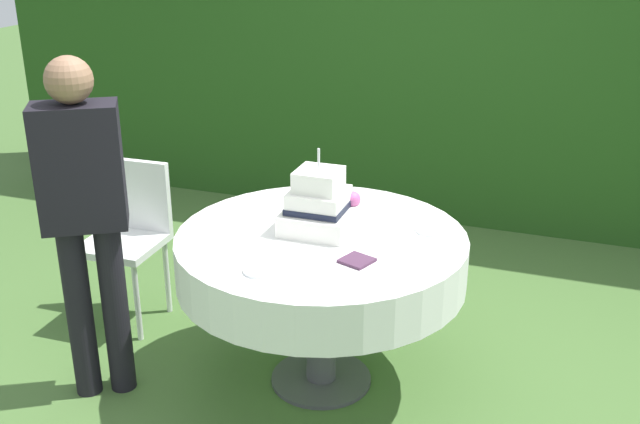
{
  "coord_description": "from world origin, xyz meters",
  "views": [
    {
      "loc": [
        1.06,
        -2.94,
        2.14
      ],
      "look_at": [
        -0.02,
        0.03,
        0.88
      ],
      "focal_mm": 42.23,
      "sensor_mm": 36.0,
      "label": 1
    }
  ],
  "objects_px": {
    "wedding_cake": "(319,206)",
    "garden_chair": "(129,226)",
    "napkin_stack": "(357,260)",
    "cake_table": "(321,258)",
    "standing_person": "(85,210)",
    "serving_plate_near": "(260,271)",
    "serving_plate_far": "(430,230)"
  },
  "relations": [
    {
      "from": "serving_plate_near",
      "to": "serving_plate_far",
      "type": "relative_size",
      "value": 1.01
    },
    {
      "from": "garden_chair",
      "to": "cake_table",
      "type": "bearing_deg",
      "value": -12.27
    },
    {
      "from": "serving_plate_near",
      "to": "napkin_stack",
      "type": "xyz_separation_m",
      "value": [
        0.34,
        0.22,
        0.0
      ]
    },
    {
      "from": "wedding_cake",
      "to": "napkin_stack",
      "type": "relative_size",
      "value": 3.22
    },
    {
      "from": "napkin_stack",
      "to": "wedding_cake",
      "type": "bearing_deg",
      "value": 134.48
    },
    {
      "from": "cake_table",
      "to": "serving_plate_far",
      "type": "height_order",
      "value": "serving_plate_far"
    },
    {
      "from": "serving_plate_far",
      "to": "wedding_cake",
      "type": "bearing_deg",
      "value": -162.22
    },
    {
      "from": "napkin_stack",
      "to": "standing_person",
      "type": "distance_m",
      "value": 1.21
    },
    {
      "from": "garden_chair",
      "to": "napkin_stack",
      "type": "bearing_deg",
      "value": -18.3
    },
    {
      "from": "wedding_cake",
      "to": "serving_plate_near",
      "type": "distance_m",
      "value": 0.51
    },
    {
      "from": "standing_person",
      "to": "serving_plate_far",
      "type": "bearing_deg",
      "value": 23.99
    },
    {
      "from": "cake_table",
      "to": "serving_plate_far",
      "type": "xyz_separation_m",
      "value": [
        0.46,
        0.21,
        0.12
      ]
    },
    {
      "from": "wedding_cake",
      "to": "standing_person",
      "type": "xyz_separation_m",
      "value": [
        -0.92,
        -0.47,
        0.03
      ]
    },
    {
      "from": "cake_table",
      "to": "serving_plate_far",
      "type": "bearing_deg",
      "value": 24.61
    },
    {
      "from": "serving_plate_far",
      "to": "standing_person",
      "type": "relative_size",
      "value": 0.09
    },
    {
      "from": "serving_plate_near",
      "to": "garden_chair",
      "type": "bearing_deg",
      "value": 147.55
    },
    {
      "from": "standing_person",
      "to": "serving_plate_near",
      "type": "bearing_deg",
      "value": -1.52
    },
    {
      "from": "wedding_cake",
      "to": "serving_plate_near",
      "type": "height_order",
      "value": "wedding_cake"
    },
    {
      "from": "cake_table",
      "to": "garden_chair",
      "type": "bearing_deg",
      "value": 167.73
    },
    {
      "from": "standing_person",
      "to": "napkin_stack",
      "type": "bearing_deg",
      "value": 9.65
    },
    {
      "from": "wedding_cake",
      "to": "garden_chair",
      "type": "height_order",
      "value": "wedding_cake"
    },
    {
      "from": "napkin_stack",
      "to": "standing_person",
      "type": "bearing_deg",
      "value": -170.35
    },
    {
      "from": "serving_plate_near",
      "to": "serving_plate_far",
      "type": "distance_m",
      "value": 0.86
    },
    {
      "from": "cake_table",
      "to": "serving_plate_near",
      "type": "relative_size",
      "value": 9.52
    },
    {
      "from": "wedding_cake",
      "to": "serving_plate_far",
      "type": "distance_m",
      "value": 0.52
    },
    {
      "from": "cake_table",
      "to": "serving_plate_near",
      "type": "height_order",
      "value": "serving_plate_near"
    },
    {
      "from": "cake_table",
      "to": "garden_chair",
      "type": "relative_size",
      "value": 1.49
    },
    {
      "from": "napkin_stack",
      "to": "garden_chair",
      "type": "xyz_separation_m",
      "value": [
        -1.45,
        0.48,
        -0.24
      ]
    },
    {
      "from": "serving_plate_far",
      "to": "garden_chair",
      "type": "xyz_separation_m",
      "value": [
        -1.67,
        0.05,
        -0.24
      ]
    },
    {
      "from": "serving_plate_near",
      "to": "standing_person",
      "type": "distance_m",
      "value": 0.86
    },
    {
      "from": "napkin_stack",
      "to": "cake_table",
      "type": "bearing_deg",
      "value": 137.62
    },
    {
      "from": "cake_table",
      "to": "wedding_cake",
      "type": "height_order",
      "value": "wedding_cake"
    }
  ]
}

